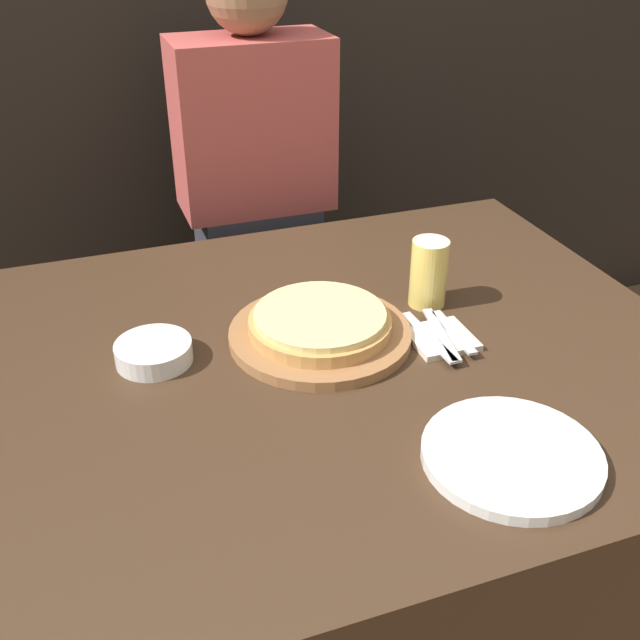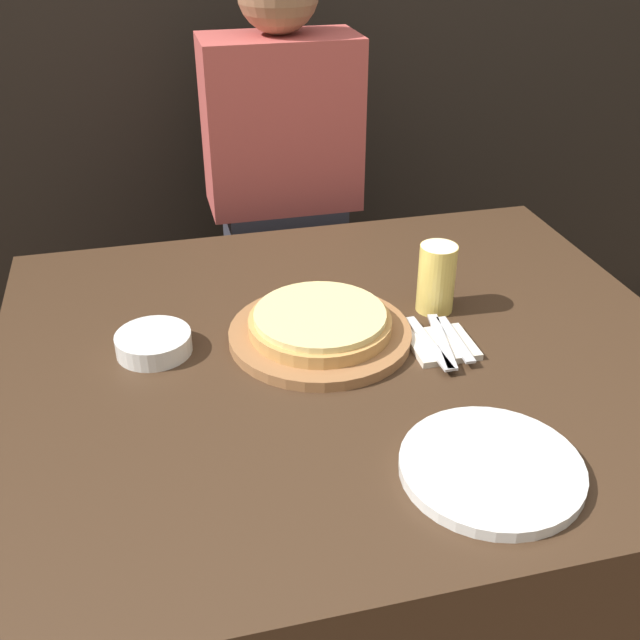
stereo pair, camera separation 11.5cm
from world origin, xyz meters
The scene contains 11 objects.
ground_plane centered at (0.00, 0.00, 0.00)m, with size 12.00×12.00×0.00m, color brown.
dining_table centered at (0.00, 0.00, 0.36)m, with size 1.23×1.07×0.73m.
pizza_on_board centered at (-0.04, 0.04, 0.75)m, with size 0.33×0.33×0.06m.
beer_glass centered at (0.20, 0.10, 0.80)m, with size 0.07×0.07×0.13m.
dinner_plate centered at (0.11, -0.36, 0.74)m, with size 0.26×0.26×0.02m.
side_bowl centered at (-0.33, 0.07, 0.75)m, with size 0.13×0.13×0.04m.
napkin_stack centered at (0.16, -0.04, 0.74)m, with size 0.11×0.11×0.01m.
fork centered at (0.14, -0.04, 0.74)m, with size 0.03×0.18×0.00m.
dinner_knife centered at (0.16, -0.04, 0.74)m, with size 0.05×0.18×0.00m.
spoon centered at (0.19, -0.04, 0.74)m, with size 0.02×0.15×0.00m.
diner_person centered at (0.03, 0.75, 0.65)m, with size 0.38×0.20×1.32m.
Camera 2 is at (-0.31, -1.07, 1.45)m, focal length 42.00 mm.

